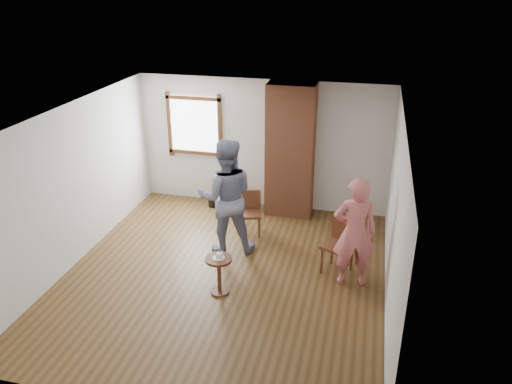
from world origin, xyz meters
TOP-DOWN VIEW (x-y plane):
  - ground at (0.00, 0.00)m, footprint 5.50×5.50m
  - room_shell at (-0.06, 0.61)m, footprint 5.04×5.52m
  - brick_chimney at (0.60, 2.50)m, footprint 0.90×0.50m
  - stoneware_crock at (-0.48, 2.40)m, footprint 0.40×0.40m
  - dark_pot at (-0.97, 2.40)m, footprint 0.19×0.19m
  - dining_chair_left at (0.06, 1.52)m, footprint 0.46×0.46m
  - dining_chair_right at (1.76, 0.61)m, footprint 0.57×0.57m
  - side_table at (0.07, -0.45)m, footprint 0.40×0.40m
  - cake_plate at (0.07, -0.45)m, footprint 0.18×0.18m
  - cake_slice at (0.08, -0.45)m, footprint 0.08×0.07m
  - man at (-0.19, 0.81)m, footprint 1.16×1.02m
  - person_pink at (1.97, 0.27)m, footprint 0.71×0.54m

SIDE VIEW (x-z plane):
  - ground at x=0.00m, z-range 0.00..0.00m
  - dark_pot at x=-0.97m, z-range 0.00..0.17m
  - stoneware_crock at x=-0.48m, z-range 0.00..0.49m
  - side_table at x=0.07m, z-range 0.10..0.70m
  - dining_chair_left at x=0.06m, z-range 0.05..0.85m
  - dining_chair_right at x=1.76m, z-range 0.06..1.00m
  - cake_plate at x=0.07m, z-range 0.60..0.61m
  - cake_slice at x=0.08m, z-range 0.61..0.67m
  - person_pink at x=1.97m, z-range 0.00..1.77m
  - man at x=-0.19m, z-range 0.00..2.01m
  - brick_chimney at x=0.60m, z-range 0.00..2.60m
  - room_shell at x=-0.06m, z-range 0.50..3.12m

